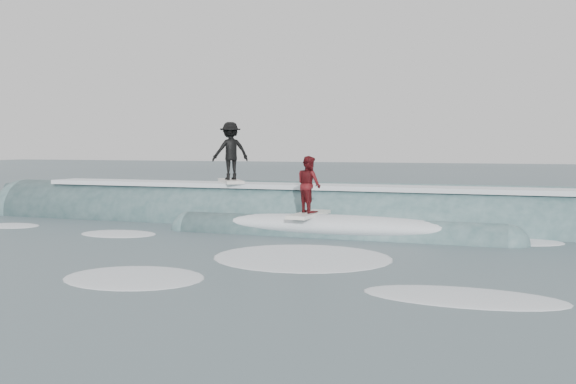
% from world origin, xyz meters
% --- Properties ---
extents(ground, '(160.00, 160.00, 0.00)m').
position_xyz_m(ground, '(0.00, 0.00, 0.00)').
color(ground, '#374851').
rests_on(ground, ground).
extents(breaking_wave, '(23.69, 3.99, 2.43)m').
position_xyz_m(breaking_wave, '(0.21, 3.42, 0.04)').
color(breaking_wave, '#385C5F').
rests_on(breaking_wave, ground).
extents(surfer_black, '(1.58, 1.96, 1.98)m').
position_xyz_m(surfer_black, '(-2.35, 3.68, 2.26)').
color(surfer_black, silver).
rests_on(surfer_black, ground).
extents(surfer_red, '(0.97, 2.04, 1.68)m').
position_xyz_m(surfer_red, '(1.05, 1.48, 1.31)').
color(surfer_red, white).
rests_on(surfer_red, ground).
extents(whitewater, '(16.85, 9.04, 0.10)m').
position_xyz_m(whitewater, '(0.87, -2.12, 0.00)').
color(whitewater, white).
rests_on(whitewater, ground).
extents(far_swells, '(36.33, 8.65, 0.80)m').
position_xyz_m(far_swells, '(-1.47, 17.65, 0.00)').
color(far_swells, '#385C5F').
rests_on(far_swells, ground).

